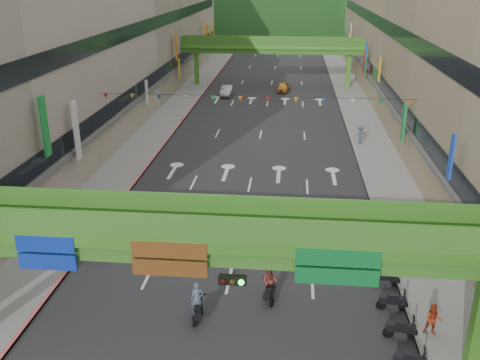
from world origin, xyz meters
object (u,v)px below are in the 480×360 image
object	(u,v)px
car_silver	(227,91)
overpass_near	(233,256)
scooter_rider_near	(197,303)
pedestrian_red	(433,323)
scooter_rider_mid	(270,284)
car_yellow	(283,87)

from	to	relation	value
car_silver	overpass_near	bearing A→B (deg)	-80.49
scooter_rider_near	car_silver	size ratio (longest dim) A/B	0.48
scooter_rider_near	car_silver	xyz separation A→B (m)	(-4.56, 49.88, -0.24)
overpass_near	pedestrian_red	size ratio (longest dim) A/B	18.00
scooter_rider_mid	car_silver	bearing A→B (deg)	99.41
scooter_rider_mid	pedestrian_red	size ratio (longest dim) A/B	1.23
car_yellow	car_silver	bearing A→B (deg)	-151.77
scooter_rider_near	car_silver	bearing A→B (deg)	95.23
scooter_rider_near	overpass_near	bearing A→B (deg)	-54.78
overpass_near	car_yellow	world-z (taller)	overpass_near
scooter_rider_mid	car_silver	distance (m)	48.59
overpass_near	pedestrian_red	xyz separation A→B (m)	(8.87, 2.62, -4.43)
overpass_near	scooter_rider_mid	bearing A→B (deg)	74.40
overpass_near	scooter_rider_near	bearing A→B (deg)	125.22
scooter_rider_near	car_silver	world-z (taller)	scooter_rider_near
car_silver	scooter_rider_mid	bearing A→B (deg)	-78.21
overpass_near	scooter_rider_mid	distance (m)	6.55
overpass_near	car_yellow	xyz separation A→B (m)	(0.87, 56.24, -4.56)
scooter_rider_mid	pedestrian_red	distance (m)	7.84
scooter_rider_near	scooter_rider_mid	distance (m)	3.90
overpass_near	car_silver	world-z (taller)	overpass_near
scooter_rider_near	car_yellow	xyz separation A→B (m)	(2.90, 53.35, -0.29)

